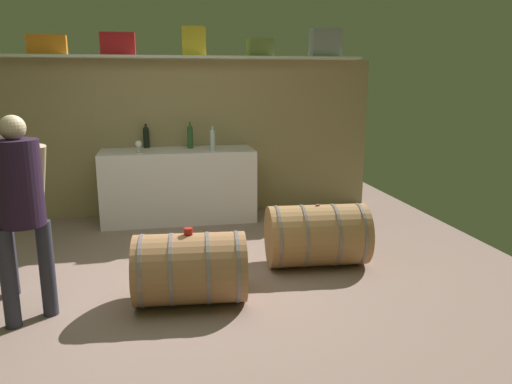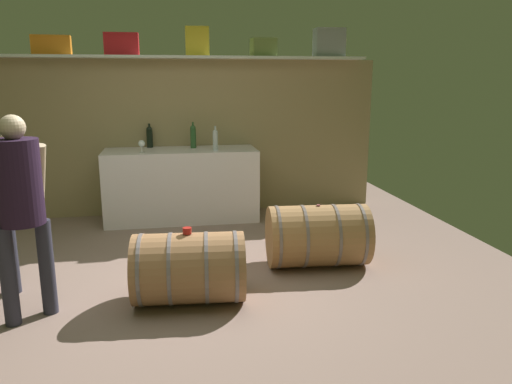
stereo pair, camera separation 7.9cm
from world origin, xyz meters
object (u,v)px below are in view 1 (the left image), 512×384
Objects in this scene: toolcase_orange at (47,45)px; toolcase_olive at (260,47)px; toolcase_grey at (325,43)px; tasting_cup at (188,231)px; winemaker_pouring at (20,199)px; wine_bottle_clear at (213,140)px; wine_barrel_near at (190,268)px; wine_barrel_far at (317,235)px; toolcase_yellow at (194,41)px; wine_bottle_dark at (146,137)px; wine_bottle_green at (190,136)px; toolcase_red at (118,44)px; wine_glass at (139,144)px.

toolcase_orange is 1.44× the size of toolcase_olive.
toolcase_orange is at bearing -175.79° from toolcase_grey.
tasting_cup is 0.05× the size of winemaker_pouring.
toolcase_olive is 1.01× the size of wine_bottle_clear.
wine_barrel_far reaches higher than wine_barrel_near.
tasting_cup is (1.41, -2.65, -1.52)m from toolcase_orange.
tasting_cup is at bearing -150.58° from wine_barrel_far.
toolcase_yellow reaches higher than wine_bottle_dark.
wine_bottle_green is 2.31m from wine_barrel_far.
winemaker_pouring is (0.25, -2.72, -1.19)m from toolcase_orange.
toolcase_orange is at bearing 146.18° from wine_barrel_far.
toolcase_orange is 1.16× the size of toolcase_grey.
wine_bottle_green reaches higher than wine_barrel_near.
wine_bottle_green reaches higher than tasting_cup.
wine_barrel_far is at bearing -52.92° from wine_bottle_dark.
toolcase_grey is 3.66m from tasting_cup.
wine_bottle_dark is 0.20× the size of winemaker_pouring.
wine_bottle_clear is at bearing 78.70° from tasting_cup.
toolcase_olive is at bearing -175.79° from toolcase_grey.
toolcase_grey is at bearing 4.42° from wine_bottle_green.
wine_barrel_near is 13.21× the size of tasting_cup.
wine_barrel_far is at bearing 29.93° from wine_barrel_near.
toolcase_yellow is at bearing 83.79° from tasting_cup.
toolcase_red is 3.29m from wine_barrel_near.
wine_bottle_green is at bearing -9.19° from toolcase_red.
toolcase_orange is 3.38m from toolcase_grey.
wine_bottle_dark is at bearing 101.93° from wine_barrel_near.
tasting_cup is (-0.45, -2.25, -0.43)m from wine_bottle_clear.
toolcase_olive is (0.82, 0.00, -0.06)m from toolcase_yellow.
toolcase_olive is at bearing 31.12° from wine_bottle_clear.
toolcase_yellow is at bearing 28.47° from winemaker_pouring.
wine_bottle_clear is 4.32× the size of tasting_cup.
toolcase_yellow is at bearing -1.69° from wine_bottle_dark.
toolcase_grey reaches higher than wine_glass.
winemaker_pouring reaches higher than wine_bottle_dark.
wine_bottle_clear is 0.87m from wine_glass.
toolcase_grey reaches higher than toolcase_olive.
toolcase_grey reaches higher than tasting_cup.
toolcase_orange reaches higher than wine_bottle_clear.
toolcase_olive is at bearing 67.22° from tasting_cup.
tasting_cup is (0.61, -2.65, -1.54)m from toolcase_red.
winemaker_pouring is (-1.36, -2.58, -0.11)m from wine_bottle_green.
toolcase_olive is at bearing 8.52° from wine_bottle_green.
wine_bottle_dark reaches higher than wine_glass.
toolcase_olive is 0.31× the size of wine_barrel_far.
toolcase_orange is 2.19m from wine_bottle_clear.
toolcase_red reaches higher than wine_bottle_dark.
wine_bottle_clear is (0.25, -0.26, -0.02)m from wine_bottle_green.
wine_barrel_near is at bearing -101.15° from wine_bottle_clear.
wine_bottle_clear reaches higher than wine_barrel_near.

